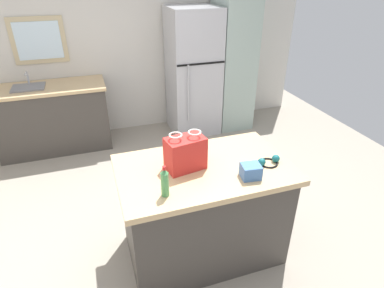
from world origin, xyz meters
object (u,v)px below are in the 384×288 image
at_px(ear_defenders, 269,161).
at_px(shopping_bag, 185,153).
at_px(bottle, 165,183).
at_px(kitchen_island, 203,211).
at_px(small_box, 251,171).
at_px(tall_cabinet, 233,57).
at_px(refrigerator, 193,73).

bearing_deg(ear_defenders, shopping_bag, 166.76).
height_order(shopping_bag, bottle, shopping_bag).
distance_m(bottle, ear_defenders, 0.90).
bearing_deg(bottle, kitchen_island, 33.46).
xyz_separation_m(small_box, bottle, (-0.66, -0.01, 0.05)).
height_order(bottle, ear_defenders, bottle).
distance_m(tall_cabinet, bottle, 3.22).
relative_size(refrigerator, shopping_bag, 5.71).
xyz_separation_m(refrigerator, shopping_bag, (-0.88, -2.41, 0.13)).
height_order(kitchen_island, small_box, small_box).
bearing_deg(kitchen_island, refrigerator, 73.26).
bearing_deg(ear_defenders, small_box, -151.69).
xyz_separation_m(shopping_bag, ear_defenders, (0.65, -0.15, -0.11)).
bearing_deg(shopping_bag, refrigerator, 69.98).
bearing_deg(bottle, small_box, 0.75).
xyz_separation_m(tall_cabinet, ear_defenders, (-0.87, -2.56, -0.16)).
bearing_deg(kitchen_island, tall_cabinet, 60.65).
bearing_deg(tall_cabinet, refrigerator, -179.98).
height_order(shopping_bag, ear_defenders, shopping_bag).
xyz_separation_m(refrigerator, tall_cabinet, (0.64, 0.00, 0.18)).
xyz_separation_m(kitchen_island, refrigerator, (0.74, 2.44, 0.46)).
bearing_deg(bottle, ear_defenders, 8.45).
bearing_deg(kitchen_island, small_box, -40.80).
relative_size(kitchen_island, refrigerator, 0.75).
bearing_deg(shopping_bag, kitchen_island, -13.65).
height_order(tall_cabinet, shopping_bag, tall_cabinet).
bearing_deg(small_box, ear_defenders, 28.31).
xyz_separation_m(refrigerator, small_box, (-0.46, -2.69, 0.05)).
bearing_deg(shopping_bag, tall_cabinet, 57.81).
bearing_deg(tall_cabinet, small_box, -112.17).
height_order(kitchen_island, shopping_bag, shopping_bag).
bearing_deg(small_box, refrigerator, 80.37).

